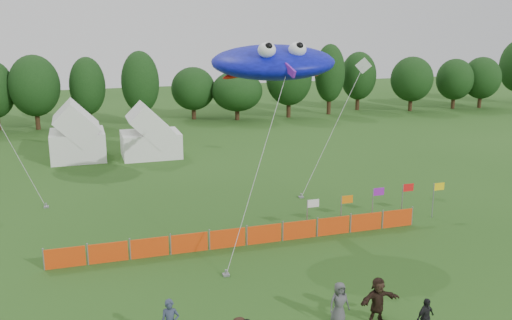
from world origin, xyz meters
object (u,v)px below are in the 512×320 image
object	(u,v)px
tent_right	(151,136)
stingray_kite	(271,62)
tent_left	(77,136)
barrier_fence	(246,236)
spectator_f	(378,300)
spectator_e	(339,303)
spectator_d	(425,318)

from	to	relation	value
tent_right	stingray_kite	size ratio (longest dim) A/B	0.35
tent_left	barrier_fence	world-z (taller)	tent_left
tent_left	stingray_kite	size ratio (longest dim) A/B	0.31
spectator_f	spectator_e	bearing A→B (deg)	157.93
tent_left	tent_right	xyz separation A→B (m)	(5.94, -0.89, -0.23)
spectator_e	spectator_f	distance (m)	1.50
spectator_e	spectator_d	bearing A→B (deg)	-35.96
spectator_d	spectator_e	bearing A→B (deg)	127.50
spectator_d	tent_left	bearing A→B (deg)	92.78
tent_left	stingray_kite	distance (m)	23.23
barrier_fence	spectator_e	distance (m)	8.66
spectator_d	spectator_e	size ratio (longest dim) A/B	0.91
spectator_f	tent_right	bearing A→B (deg)	93.42
tent_left	tent_right	world-z (taller)	tent_left
barrier_fence	spectator_f	distance (m)	9.39
tent_left	stingray_kite	xyz separation A→B (m)	(10.26, -19.52, 7.30)
tent_left	tent_right	size ratio (longest dim) A/B	0.90
tent_right	barrier_fence	xyz separation A→B (m)	(2.11, -21.23, -1.25)
spectator_e	spectator_f	size ratio (longest dim) A/B	0.90
barrier_fence	spectator_d	xyz separation A→B (m)	(3.85, -10.42, 0.27)
tent_right	spectator_f	distance (m)	30.60
barrier_fence	spectator_e	size ratio (longest dim) A/B	11.75
stingray_kite	tent_right	bearing A→B (deg)	103.04
barrier_fence	spectator_d	bearing A→B (deg)	-69.72
barrier_fence	tent_right	bearing A→B (deg)	95.69
tent_right	stingray_kite	distance (m)	20.55
barrier_fence	stingray_kite	world-z (taller)	stingray_kite
tent_right	barrier_fence	distance (m)	21.37
barrier_fence	spectator_d	world-z (taller)	spectator_d
spectator_d	spectator_e	xyz separation A→B (m)	(-2.63, 1.86, 0.08)
spectator_d	stingray_kite	world-z (taller)	stingray_kite
tent_left	spectator_e	world-z (taller)	tent_left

